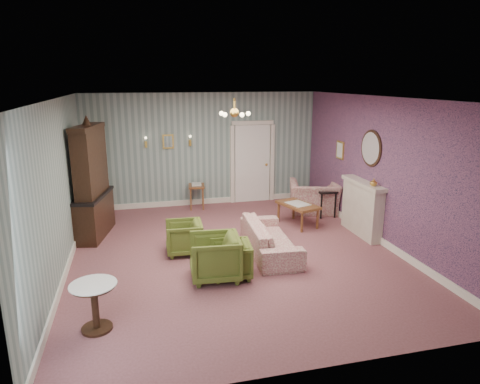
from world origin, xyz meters
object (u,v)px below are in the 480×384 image
object	(u,v)px
olive_chair_c	(184,236)
sofa_chintz	(270,233)
olive_chair_a	(231,258)
wingback_chair	(314,192)
side_table_black	(325,203)
fireplace	(362,208)
coffee_table	(298,214)
dresser	(91,179)
pedestal_table	(95,307)
olive_chair_b	(215,255)

from	to	relation	value
olive_chair_c	sofa_chintz	size ratio (longest dim) A/B	0.34
olive_chair_a	wingback_chair	size ratio (longest dim) A/B	0.56
olive_chair_a	olive_chair_c	world-z (taller)	olive_chair_c
olive_chair_a	side_table_black	xyz separation A→B (m)	(2.94, 2.64, -0.01)
sofa_chintz	fireplace	bearing A→B (deg)	-73.88
sofa_chintz	side_table_black	distance (m)	2.68
olive_chair_c	coffee_table	xyz separation A→B (m)	(2.69, 0.99, -0.09)
dresser	fireplace	distance (m)	5.70
olive_chair_a	dresser	size ratio (longest dim) A/B	0.27
olive_chair_a	dresser	bearing A→B (deg)	-131.83
dresser	coffee_table	size ratio (longest dim) A/B	2.48
fireplace	coffee_table	distance (m)	1.44
olive_chair_a	dresser	distance (m)	3.64
wingback_chair	pedestal_table	size ratio (longest dim) A/B	1.78
sofa_chintz	dresser	size ratio (longest dim) A/B	0.81
olive_chair_c	pedestal_table	distance (m)	2.73
olive_chair_a	pedestal_table	distance (m)	2.36
olive_chair_b	wingback_chair	size ratio (longest dim) A/B	0.69
olive_chair_b	fireplace	world-z (taller)	fireplace
pedestal_table	olive_chair_a	bearing A→B (deg)	28.45
fireplace	side_table_black	size ratio (longest dim) A/B	2.14
olive_chair_a	sofa_chintz	size ratio (longest dim) A/B	0.33
olive_chair_a	wingback_chair	distance (m)	4.15
olive_chair_b	dresser	bearing A→B (deg)	-136.27
olive_chair_a	fireplace	size ratio (longest dim) A/B	0.48
olive_chair_b	sofa_chintz	size ratio (longest dim) A/B	0.41
pedestal_table	coffee_table	bearing A→B (deg)	38.76
side_table_black	pedestal_table	size ratio (longest dim) A/B	0.98
sofa_chintz	dresser	world-z (taller)	dresser
olive_chair_a	coffee_table	size ratio (longest dim) A/B	0.67
olive_chair_a	fireplace	world-z (taller)	fireplace
dresser	olive_chair_b	bearing A→B (deg)	-38.89
olive_chair_b	sofa_chintz	bearing A→B (deg)	129.26
olive_chair_a	olive_chair_b	xyz separation A→B (m)	(-0.27, 0.00, 0.08)
olive_chair_c	pedestal_table	xyz separation A→B (m)	(-1.44, -2.32, -0.01)
sofa_chintz	dresser	distance (m)	3.86
wingback_chair	fireplace	distance (m)	1.75
olive_chair_c	coffee_table	world-z (taller)	olive_chair_c
pedestal_table	sofa_chintz	bearing A→B (deg)	32.86
fireplace	olive_chair_a	bearing A→B (deg)	-157.22
dresser	pedestal_table	world-z (taller)	dresser
sofa_chintz	coffee_table	bearing A→B (deg)	-35.31
olive_chair_c	side_table_black	xyz separation A→B (m)	(3.58, 1.44, -0.02)
olive_chair_a	olive_chair_c	distance (m)	1.36
coffee_table	pedestal_table	xyz separation A→B (m)	(-4.13, -3.31, 0.08)
olive_chair_a	coffee_table	bearing A→B (deg)	142.94
olive_chair_c	side_table_black	size ratio (longest dim) A/B	1.05
olive_chair_c	fireplace	world-z (taller)	fireplace
olive_chair_b	fireplace	xyz separation A→B (m)	(3.42, 1.32, 0.17)
pedestal_table	olive_chair_c	bearing A→B (deg)	58.22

